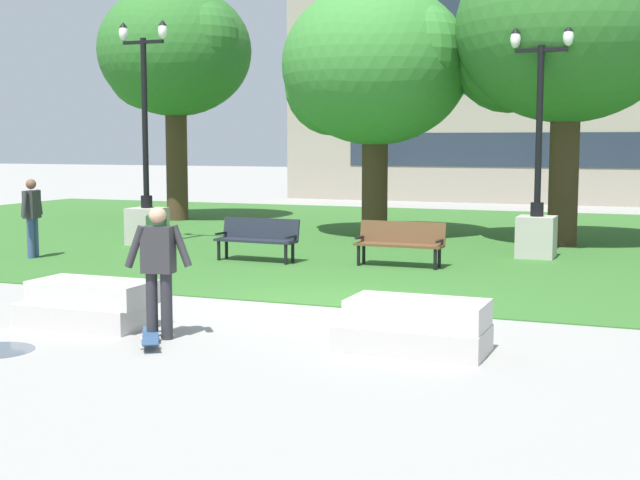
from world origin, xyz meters
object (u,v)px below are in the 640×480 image
object	(u,v)px
person_skateboarder	(158,265)
trash_bin	(156,229)
skateboard	(150,338)
person_bystander_near_lawn	(32,214)
concrete_block_center	(88,304)
lamp_post_right	(537,211)
park_bench_near_right	(400,241)
concrete_block_left	(415,327)
park_bench_far_left	(258,237)
lamp_post_center	(147,200)

from	to	relation	value
person_skateboarder	trash_bin	world-z (taller)	person_skateboarder
skateboard	person_bystander_near_lawn	bearing A→B (deg)	138.19
concrete_block_center	person_skateboarder	world-z (taller)	person_skateboarder
lamp_post_right	skateboard	bearing A→B (deg)	-107.60
person_skateboarder	park_bench_near_right	bearing A→B (deg)	82.57
concrete_block_left	person_skateboarder	bearing A→B (deg)	-170.43
person_skateboarder	skateboard	size ratio (longest dim) A/B	1.76
park_bench_near_right	park_bench_far_left	distance (m)	3.05
concrete_block_center	person_skateboarder	distance (m)	1.53
person_skateboarder	lamp_post_center	size ratio (longest dim) A/B	0.32
concrete_block_left	person_skateboarder	distance (m)	3.35
concrete_block_left	park_bench_far_left	size ratio (longest dim) A/B	0.99
person_skateboarder	concrete_block_center	bearing A→B (deg)	166.63
concrete_block_center	park_bench_near_right	size ratio (longest dim) A/B	1.04
park_bench_far_left	lamp_post_right	bearing A→B (deg)	27.14
concrete_block_left	park_bench_far_left	xyz separation A→B (m)	(-5.29, 6.61, 0.23)
lamp_post_center	trash_bin	world-z (taller)	lamp_post_center
park_bench_near_right	person_skateboarder	bearing A→B (deg)	-97.43
lamp_post_right	trash_bin	world-z (taller)	lamp_post_right
skateboard	person_skateboarder	bearing A→B (deg)	102.96
park_bench_near_right	concrete_block_center	bearing A→B (deg)	-107.89
person_skateboarder	person_bystander_near_lawn	distance (m)	8.97
concrete_block_center	lamp_post_center	bearing A→B (deg)	117.98
lamp_post_right	trash_bin	size ratio (longest dim) A/B	5.16
lamp_post_center	person_bystander_near_lawn	world-z (taller)	lamp_post_center
lamp_post_right	park_bench_near_right	bearing A→B (deg)	-134.36
lamp_post_right	person_bystander_near_lawn	world-z (taller)	lamp_post_right
lamp_post_center	lamp_post_right	bearing A→B (deg)	6.27
person_bystander_near_lawn	person_skateboarder	bearing A→B (deg)	-40.49
concrete_block_center	concrete_block_left	size ratio (longest dim) A/B	1.04
concrete_block_center	lamp_post_right	xyz separation A→B (m)	(4.68, 9.60, 0.72)
lamp_post_center	lamp_post_right	size ratio (longest dim) A/B	1.09
concrete_block_left	person_skateboarder	size ratio (longest dim) A/B	1.05
park_bench_near_right	trash_bin	world-z (taller)	trash_bin
park_bench_far_left	lamp_post_center	xyz separation A→B (m)	(-3.85, 1.75, 0.56)
person_skateboarder	trash_bin	distance (m)	9.47
concrete_block_center	person_bystander_near_lawn	bearing A→B (deg)	134.88
concrete_block_center	park_bench_far_left	size ratio (longest dim) A/B	1.03
lamp_post_right	person_skateboarder	bearing A→B (deg)	-108.60
skateboard	lamp_post_right	bearing A→B (deg)	72.40
concrete_block_center	concrete_block_left	world-z (taller)	same
trash_bin	person_bystander_near_lawn	size ratio (longest dim) A/B	0.56
concrete_block_center	trash_bin	size ratio (longest dim) A/B	1.95
concrete_block_left	park_bench_near_right	size ratio (longest dim) A/B	1.00
concrete_block_center	concrete_block_left	bearing A→B (deg)	2.85
person_skateboarder	lamp_post_center	xyz separation A→B (m)	(-5.90, 8.90, 0.14)
park_bench_near_right	person_bystander_near_lawn	xyz separation A→B (m)	(-7.80, -1.68, 0.44)
concrete_block_center	concrete_block_left	distance (m)	4.59
skateboard	person_bystander_near_lawn	size ratio (longest dim) A/B	0.57
concrete_block_center	lamp_post_right	size ratio (longest dim) A/B	0.38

